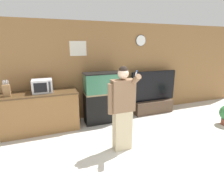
{
  "coord_description": "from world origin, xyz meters",
  "views": [
    {
      "loc": [
        -1.47,
        -1.37,
        2.03
      ],
      "look_at": [
        -0.18,
        2.15,
        1.05
      ],
      "focal_mm": 28.0,
      "sensor_mm": 36.0,
      "label": 1
    }
  ],
  "objects_px": {
    "person_standing": "(122,108)",
    "microwave": "(42,86)",
    "counter_island": "(41,112)",
    "aquarium_on_stand": "(104,97)",
    "tv_on_stand": "(153,101)",
    "knife_block": "(7,90)"
  },
  "relations": [
    {
      "from": "microwave",
      "to": "tv_on_stand",
      "type": "bearing_deg",
      "value": 1.19
    },
    {
      "from": "counter_island",
      "to": "microwave",
      "type": "relative_size",
      "value": 3.92
    },
    {
      "from": "counter_island",
      "to": "person_standing",
      "type": "bearing_deg",
      "value": -42.38
    },
    {
      "from": "tv_on_stand",
      "to": "person_standing",
      "type": "relative_size",
      "value": 0.88
    },
    {
      "from": "aquarium_on_stand",
      "to": "person_standing",
      "type": "height_order",
      "value": "person_standing"
    },
    {
      "from": "person_standing",
      "to": "tv_on_stand",
      "type": "bearing_deg",
      "value": 41.6
    },
    {
      "from": "microwave",
      "to": "person_standing",
      "type": "distance_m",
      "value": 2.0
    },
    {
      "from": "aquarium_on_stand",
      "to": "tv_on_stand",
      "type": "bearing_deg",
      "value": 3.65
    },
    {
      "from": "counter_island",
      "to": "aquarium_on_stand",
      "type": "xyz_separation_m",
      "value": [
        1.55,
        -0.0,
        0.19
      ]
    },
    {
      "from": "tv_on_stand",
      "to": "knife_block",
      "type": "bearing_deg",
      "value": -177.59
    },
    {
      "from": "aquarium_on_stand",
      "to": "person_standing",
      "type": "bearing_deg",
      "value": -92.75
    },
    {
      "from": "aquarium_on_stand",
      "to": "tv_on_stand",
      "type": "xyz_separation_m",
      "value": [
        1.58,
        0.1,
        -0.3
      ]
    },
    {
      "from": "aquarium_on_stand",
      "to": "knife_block",
      "type": "bearing_deg",
      "value": -178.49
    },
    {
      "from": "aquarium_on_stand",
      "to": "microwave",
      "type": "bearing_deg",
      "value": 178.56
    },
    {
      "from": "microwave",
      "to": "aquarium_on_stand",
      "type": "distance_m",
      "value": 1.54
    },
    {
      "from": "microwave",
      "to": "person_standing",
      "type": "bearing_deg",
      "value": -44.63
    },
    {
      "from": "counter_island",
      "to": "aquarium_on_stand",
      "type": "relative_size",
      "value": 1.3
    },
    {
      "from": "counter_island",
      "to": "knife_block",
      "type": "height_order",
      "value": "knife_block"
    },
    {
      "from": "microwave",
      "to": "aquarium_on_stand",
      "type": "bearing_deg",
      "value": -1.44
    },
    {
      "from": "person_standing",
      "to": "microwave",
      "type": "bearing_deg",
      "value": 135.37
    },
    {
      "from": "knife_block",
      "to": "microwave",
      "type": "bearing_deg",
      "value": 7.61
    },
    {
      "from": "person_standing",
      "to": "counter_island",
      "type": "bearing_deg",
      "value": 137.62
    }
  ]
}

